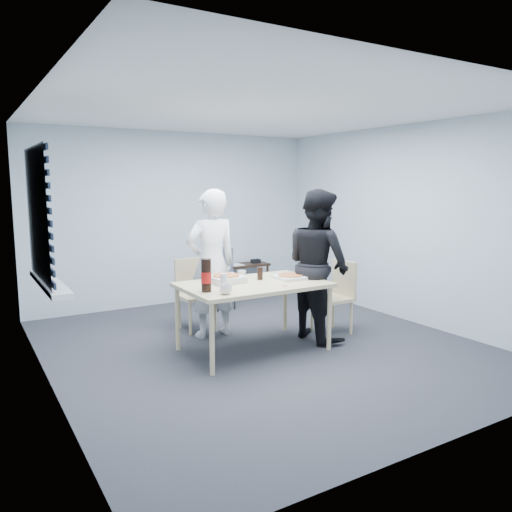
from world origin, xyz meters
TOP-DOWN VIEW (x-y plane):
  - room at (-2.20, 0.40)m, footprint 5.00×5.00m
  - dining_table at (-0.15, -0.06)m, footprint 1.56×0.99m
  - chair_far at (-0.37, 1.05)m, footprint 0.42×0.42m
  - chair_right at (1.09, -0.01)m, footprint 0.42×0.42m
  - person_white at (-0.31, 0.65)m, footprint 0.65×0.42m
  - person_black at (0.73, -0.06)m, footprint 0.47×0.86m
  - side_table at (1.06, 2.28)m, footprint 0.81×0.36m
  - stool at (0.39, 1.75)m, footprint 0.35×0.35m
  - backpack at (0.39, 1.74)m, footprint 0.30×0.22m
  - pizza_box_a at (-0.40, 0.12)m, footprint 0.34×0.34m
  - pizza_box_b at (0.33, -0.07)m, footprint 0.33×0.33m
  - mug_a at (-0.67, -0.41)m, footprint 0.17×0.17m
  - mug_b at (-0.14, 0.22)m, footprint 0.10×0.10m
  - cola_glass at (0.01, 0.06)m, footprint 0.07×0.07m
  - soda_bottle at (-0.78, -0.20)m, footprint 0.11×0.11m
  - plastic_cups at (-0.62, -0.27)m, footprint 0.09×0.09m
  - rubber_band at (0.05, -0.38)m, footprint 0.06×0.06m
  - papers at (0.91, 2.27)m, footprint 0.29×0.33m
  - black_box at (1.28, 2.28)m, footprint 0.17×0.14m

SIDE VIEW (x-z plane):
  - stool at x=0.39m, z-range 0.13..0.62m
  - side_table at x=1.06m, z-range 0.19..0.73m
  - chair_far at x=-0.37m, z-range 0.07..0.96m
  - chair_right at x=1.09m, z-range 0.07..0.96m
  - papers at x=0.91m, z-range 0.54..0.54m
  - black_box at x=1.28m, z-range 0.54..0.60m
  - backpack at x=0.39m, z-range 0.48..0.90m
  - dining_table at x=-0.15m, z-range 0.32..1.08m
  - rubber_band at x=0.05m, z-range 0.76..0.76m
  - pizza_box_b at x=0.33m, z-range 0.76..0.80m
  - pizza_box_a at x=-0.40m, z-range 0.76..0.84m
  - mug_b at x=-0.14m, z-range 0.76..0.85m
  - mug_a at x=-0.67m, z-range 0.76..0.85m
  - cola_glass at x=0.01m, z-range 0.76..0.90m
  - plastic_cups at x=-0.62m, z-range 0.76..0.94m
  - person_white at x=-0.31m, z-range 0.00..1.77m
  - person_black at x=0.73m, z-range 0.00..1.77m
  - soda_bottle at x=-0.78m, z-range 0.75..1.09m
  - room at x=-2.20m, z-range -1.06..3.94m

